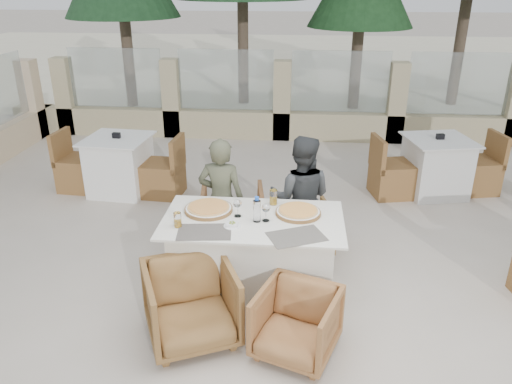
# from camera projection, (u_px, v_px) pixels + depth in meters

# --- Properties ---
(ground) EXTENTS (80.00, 80.00, 0.00)m
(ground) POSITION_uv_depth(u_px,v_px,m) (260.00, 288.00, 4.76)
(ground) COLOR beige
(ground) RESTS_ON ground
(sand_patch) EXTENTS (30.00, 16.00, 0.01)m
(sand_patch) POSITION_uv_depth(u_px,v_px,m) (293.00, 60.00, 17.54)
(sand_patch) COLOR #F5ECC8
(sand_patch) RESTS_ON ground
(perimeter_wall_far) EXTENTS (10.00, 0.34, 1.60)m
(perimeter_wall_far) POSITION_uv_depth(u_px,v_px,m) (282.00, 95.00, 8.83)
(perimeter_wall_far) COLOR tan
(perimeter_wall_far) RESTS_ON ground
(dining_table) EXTENTS (1.60, 0.90, 0.77)m
(dining_table) POSITION_uv_depth(u_px,v_px,m) (253.00, 257.00, 4.56)
(dining_table) COLOR white
(dining_table) RESTS_ON ground
(placemat_near_left) EXTENTS (0.48, 0.35, 0.00)m
(placemat_near_left) POSITION_uv_depth(u_px,v_px,m) (204.00, 232.00, 4.18)
(placemat_near_left) COLOR #5D5650
(placemat_near_left) RESTS_ON dining_table
(placemat_near_right) EXTENTS (0.53, 0.46, 0.00)m
(placemat_near_right) POSITION_uv_depth(u_px,v_px,m) (296.00, 236.00, 4.10)
(placemat_near_right) COLOR #635E55
(placemat_near_right) RESTS_ON dining_table
(pizza_left) EXTENTS (0.50, 0.50, 0.06)m
(pizza_left) POSITION_uv_depth(u_px,v_px,m) (209.00, 208.00, 4.54)
(pizza_left) COLOR #C75E1B
(pizza_left) RESTS_ON dining_table
(pizza_right) EXTENTS (0.47, 0.47, 0.05)m
(pizza_right) POSITION_uv_depth(u_px,v_px,m) (298.00, 212.00, 4.48)
(pizza_right) COLOR orange
(pizza_right) RESTS_ON dining_table
(water_bottle) EXTENTS (0.07, 0.07, 0.23)m
(water_bottle) POSITION_uv_depth(u_px,v_px,m) (257.00, 209.00, 4.32)
(water_bottle) COLOR #C1E7FE
(water_bottle) RESTS_ON dining_table
(wine_glass_centre) EXTENTS (0.09, 0.09, 0.18)m
(wine_glass_centre) POSITION_uv_depth(u_px,v_px,m) (238.00, 207.00, 4.42)
(wine_glass_centre) COLOR silver
(wine_glass_centre) RESTS_ON dining_table
(wine_glass_near) EXTENTS (0.08, 0.08, 0.18)m
(wine_glass_near) POSITION_uv_depth(u_px,v_px,m) (266.00, 211.00, 4.33)
(wine_glass_near) COLOR white
(wine_glass_near) RESTS_ON dining_table
(beer_glass_left) EXTENTS (0.07, 0.07, 0.13)m
(beer_glass_left) POSITION_uv_depth(u_px,v_px,m) (178.00, 220.00, 4.24)
(beer_glass_left) COLOR gold
(beer_glass_left) RESTS_ON dining_table
(beer_glass_right) EXTENTS (0.08, 0.08, 0.14)m
(beer_glass_right) POSITION_uv_depth(u_px,v_px,m) (273.00, 197.00, 4.66)
(beer_glass_right) COLOR gold
(beer_glass_right) RESTS_ON dining_table
(olive_dish) EXTENTS (0.14, 0.14, 0.04)m
(olive_dish) POSITION_uv_depth(u_px,v_px,m) (232.00, 224.00, 4.26)
(olive_dish) COLOR white
(olive_dish) RESTS_ON dining_table
(armchair_far_left) EXTENTS (0.76, 0.78, 0.63)m
(armchair_far_left) POSITION_uv_depth(u_px,v_px,m) (233.00, 216.00, 5.49)
(armchair_far_left) COLOR #905D34
(armchair_far_left) RESTS_ON ground
(armchair_far_right) EXTENTS (0.69, 0.70, 0.53)m
(armchair_far_right) POSITION_uv_depth(u_px,v_px,m) (304.00, 228.00, 5.33)
(armchair_far_right) COLOR olive
(armchair_far_right) RESTS_ON ground
(armchair_near_left) EXTENTS (0.92, 0.93, 0.65)m
(armchair_near_left) POSITION_uv_depth(u_px,v_px,m) (191.00, 304.00, 4.00)
(armchair_near_left) COLOR brown
(armchair_near_left) RESTS_ON ground
(armchair_near_right) EXTENTS (0.76, 0.77, 0.55)m
(armchair_near_right) POSITION_uv_depth(u_px,v_px,m) (296.00, 323.00, 3.86)
(armchair_near_right) COLOR #9B6638
(armchair_near_right) RESTS_ON ground
(diner_left) EXTENTS (0.50, 0.36, 1.30)m
(diner_left) POSITION_uv_depth(u_px,v_px,m) (221.00, 200.00, 5.07)
(diner_left) COLOR #4D503A
(diner_left) RESTS_ON ground
(diner_right) EXTENTS (0.70, 0.57, 1.33)m
(diner_right) POSITION_uv_depth(u_px,v_px,m) (301.00, 198.00, 5.07)
(diner_right) COLOR #373A3C
(diner_right) RESTS_ON ground
(bg_table_a) EXTENTS (1.70, 0.95, 0.77)m
(bg_table_a) POSITION_uv_depth(u_px,v_px,m) (120.00, 165.00, 6.75)
(bg_table_a) COLOR white
(bg_table_a) RESTS_ON ground
(bg_table_b) EXTENTS (1.77, 1.14, 0.77)m
(bg_table_b) POSITION_uv_depth(u_px,v_px,m) (436.00, 166.00, 6.71)
(bg_table_b) COLOR silver
(bg_table_b) RESTS_ON ground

